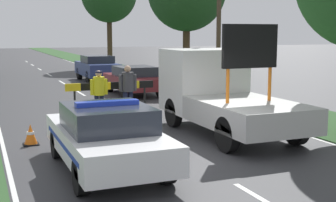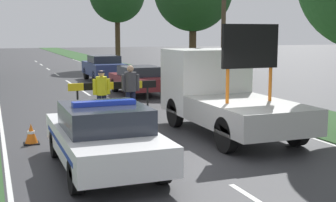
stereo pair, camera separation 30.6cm
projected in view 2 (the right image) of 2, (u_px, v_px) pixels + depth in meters
The scene contains 13 objects.
ground_plane at pixel (187, 157), 11.14m from camera, with size 160.00×160.00×0.00m, color #333335.
lane_markings at pixel (84, 92), 23.27m from camera, with size 8.21×56.28×0.01m.
grass_verge_right at pixel (151, 76), 31.70m from camera, with size 3.41×120.00×0.03m.
police_car at pixel (104, 136), 10.03m from camera, with size 1.91×4.49×1.52m.
work_truck at pixel (220, 92), 13.88m from camera, with size 2.30×5.44×3.15m.
road_barrier at pixel (113, 88), 16.47m from camera, with size 3.17×0.08×1.20m.
police_officer at pixel (102, 90), 15.84m from camera, with size 0.60×0.38×1.67m.
pedestrian_civilian at pixel (130, 87), 16.27m from camera, with size 0.65×0.41×1.80m.
traffic_cone_near_police at pixel (158, 149), 10.84m from camera, with size 0.38×0.38×0.53m.
traffic_cone_centre_front at pixel (31, 134), 12.38m from camera, with size 0.39×0.39×0.55m.
queued_car_wagon_maroon at pixel (139, 79), 22.25m from camera, with size 1.93×4.19×1.34m.
queued_car_hatch_blue at pixel (104, 67), 28.32m from camera, with size 1.86×4.42×1.55m.
utility_pole at pixel (224, 1), 20.32m from camera, with size 1.20×0.20×8.29m.
Camera 2 is at (-4.26, -9.97, 2.95)m, focal length 50.00 mm.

